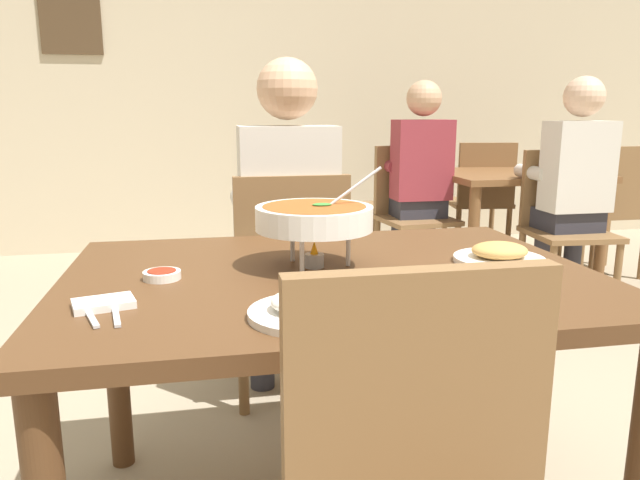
% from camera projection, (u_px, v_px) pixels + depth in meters
% --- Properties ---
extents(cafe_rear_partition, '(10.00, 0.10, 3.00)m').
position_uv_depth(cafe_rear_partition, '(237.00, 63.00, 4.79)').
color(cafe_rear_partition, beige).
rests_on(cafe_rear_partition, ground_plane).
extents(picture_frame_hung, '(0.44, 0.03, 0.56)m').
position_uv_depth(picture_frame_hung, '(70.00, 15.00, 4.44)').
color(picture_frame_hung, '#4C3823').
extents(dining_table_main, '(1.32, 0.96, 0.73)m').
position_uv_depth(dining_table_main, '(331.00, 308.00, 1.52)').
color(dining_table_main, '#51331C').
rests_on(dining_table_main, ground_plane).
extents(chair_diner_main, '(0.44, 0.44, 0.90)m').
position_uv_depth(chair_diner_main, '(289.00, 274.00, 2.28)').
color(chair_diner_main, brown).
rests_on(chair_diner_main, ground_plane).
extents(diner_main, '(0.40, 0.45, 1.31)m').
position_uv_depth(diner_main, '(287.00, 212.00, 2.26)').
color(diner_main, '#2D2D38').
rests_on(diner_main, ground_plane).
extents(curry_bowl, '(0.33, 0.30, 0.26)m').
position_uv_depth(curry_bowl, '(314.00, 218.00, 1.51)').
color(curry_bowl, silver).
rests_on(curry_bowl, dining_table_main).
extents(rice_plate, '(0.24, 0.24, 0.06)m').
position_uv_depth(rice_plate, '(309.00, 307.00, 1.16)').
color(rice_plate, white).
rests_on(rice_plate, dining_table_main).
extents(appetizer_plate, '(0.24, 0.24, 0.06)m').
position_uv_depth(appetizer_plate, '(499.00, 255.00, 1.59)').
color(appetizer_plate, white).
rests_on(appetizer_plate, dining_table_main).
extents(sauce_dish, '(0.09, 0.09, 0.02)m').
position_uv_depth(sauce_dish, '(162.00, 275.00, 1.43)').
color(sauce_dish, white).
rests_on(sauce_dish, dining_table_main).
extents(napkin_folded, '(0.14, 0.11, 0.02)m').
position_uv_depth(napkin_folded, '(104.00, 303.00, 1.23)').
color(napkin_folded, white).
rests_on(napkin_folded, dining_table_main).
extents(fork_utensil, '(0.07, 0.17, 0.01)m').
position_uv_depth(fork_utensil, '(89.00, 314.00, 1.17)').
color(fork_utensil, silver).
rests_on(fork_utensil, dining_table_main).
extents(spoon_utensil, '(0.04, 0.17, 0.01)m').
position_uv_depth(spoon_utensil, '(116.00, 312.00, 1.18)').
color(spoon_utensil, silver).
rests_on(spoon_utensil, dining_table_main).
extents(dining_table_far, '(1.00, 0.80, 0.73)m').
position_uv_depth(dining_table_far, '(514.00, 191.00, 3.97)').
color(dining_table_far, brown).
rests_on(dining_table_far, ground_plane).
extents(chair_bg_left, '(0.49, 0.49, 0.90)m').
position_uv_depth(chair_bg_left, '(410.00, 206.00, 3.91)').
color(chair_bg_left, brown).
rests_on(chair_bg_left, ground_plane).
extents(chair_bg_middle, '(0.48, 0.48, 0.90)m').
position_uv_depth(chair_bg_middle, '(563.00, 218.00, 3.46)').
color(chair_bg_middle, brown).
rests_on(chair_bg_middle, ground_plane).
extents(chair_bg_right, '(0.44, 0.44, 0.90)m').
position_uv_depth(chair_bg_right, '(613.00, 204.00, 4.01)').
color(chair_bg_right, brown).
rests_on(chair_bg_right, ground_plane).
extents(chair_bg_corner, '(0.50, 0.50, 0.90)m').
position_uv_depth(chair_bg_corner, '(481.00, 195.00, 4.46)').
color(chair_bg_corner, brown).
rests_on(chair_bg_corner, ground_plane).
extents(chair_bg_window, '(0.48, 0.48, 0.90)m').
position_uv_depth(chair_bg_window, '(407.00, 196.00, 4.36)').
color(chair_bg_window, brown).
rests_on(chair_bg_window, ground_plane).
extents(patron_bg_left, '(0.40, 0.45, 1.31)m').
position_uv_depth(patron_bg_left, '(419.00, 171.00, 3.81)').
color(patron_bg_left, '#2D2D38').
rests_on(patron_bg_left, ground_plane).
extents(patron_bg_middle, '(0.40, 0.45, 1.31)m').
position_uv_depth(patron_bg_middle, '(573.00, 179.00, 3.37)').
color(patron_bg_middle, '#2D2D38').
rests_on(patron_bg_middle, ground_plane).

